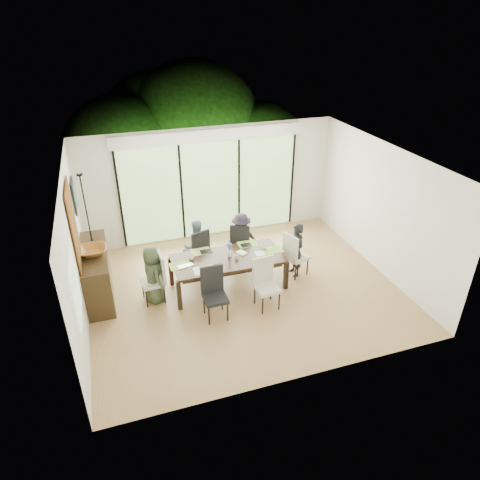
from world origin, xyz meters
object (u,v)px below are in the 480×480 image
object	(u,v)px
chair_left_end	(152,279)
person_far_left	(196,246)
chair_far_left	(196,249)
vase	(229,254)
cup_c	(264,247)
chair_right_end	(297,253)
person_right_end	(296,250)
sideboard	(97,273)
bowl	(92,251)
table_top	(228,259)
cup_a	(191,258)
laptop	(186,267)
chair_near_right	(267,285)
person_left_end	(153,275)
chair_far_right	(241,242)
person_far_right	(241,239)
chair_near_left	(215,295)
cup_b	(237,257)

from	to	relation	value
chair_left_end	person_far_left	size ratio (longest dim) A/B	0.85
chair_far_left	vase	distance (m)	0.97
cup_c	chair_right_end	bearing A→B (deg)	-8.13
chair_far_left	person_right_end	xyz separation A→B (m)	(1.93, -0.85, 0.09)
sideboard	bowl	distance (m)	0.57
table_top	bowl	distance (m)	2.56
person_right_end	cup_a	world-z (taller)	person_right_end
person_far_left	table_top	bearing A→B (deg)	104.30
sideboard	person_far_left	bearing A→B (deg)	8.29
laptop	bowl	bearing A→B (deg)	150.41
cup_c	sideboard	bearing A→B (deg)	172.50
chair_far_left	chair_near_right	xyz separation A→B (m)	(0.95, -1.72, 0.00)
table_top	person_left_end	world-z (taller)	person_left_end
chair_far_left	chair_far_right	bearing A→B (deg)	160.72
table_top	cup_a	size ratio (longest dim) A/B	19.35
vase	laptop	bearing A→B (deg)	-170.54
table_top	sideboard	distance (m)	2.55
person_right_end	person_left_end	bearing A→B (deg)	-93.76
chair_far_right	person_far_right	distance (m)	0.09
chair_near_left	cup_b	xyz separation A→B (m)	(0.65, 0.77, 0.22)
sideboard	table_top	bearing A→B (deg)	-12.09
person_far_right	laptop	bearing A→B (deg)	29.97
person_far_right	cup_c	distance (m)	0.78
chair_far_right	cup_b	xyz separation A→B (m)	(-0.40, -0.95, 0.22)
chair_far_right	chair_right_end	bearing A→B (deg)	162.87
chair_near_right	cup_a	size ratio (longest dim) A/B	8.87
person_left_end	sideboard	xyz separation A→B (m)	(-1.01, 0.53, -0.09)
chair_right_end	cup_c	world-z (taller)	chair_right_end
bowl	cup_a	bearing A→B (deg)	-8.99
chair_right_end	cup_c	xyz separation A→B (m)	(-0.70, 0.10, 0.22)
person_far_right	vase	distance (m)	0.94
vase	chair_far_right	bearing A→B (deg)	57.99
chair_near_right	person_far_left	distance (m)	1.95
table_top	person_far_right	distance (m)	1.00
bowl	person_far_left	bearing A→B (deg)	11.02
person_left_end	sideboard	world-z (taller)	person_left_end
vase	person_far_left	bearing A→B (deg)	122.66
person_left_end	sideboard	distance (m)	1.14
cup_c	sideboard	xyz separation A→B (m)	(-3.29, 0.43, -0.23)
chair_near_right	cup_c	xyz separation A→B (m)	(0.30, 0.97, 0.22)
cup_a	chair_right_end	bearing A→B (deg)	-3.90
person_left_end	person_far_right	bearing A→B (deg)	-82.39
chair_far_left	person_far_left	xyz separation A→B (m)	(0.00, -0.02, 0.09)
chair_near_left	chair_left_end	bearing A→B (deg)	138.46
chair_near_left	person_right_end	bearing A→B (deg)	23.21
chair_near_left	sideboard	xyz separation A→B (m)	(-1.99, 1.40, -0.01)
chair_left_end	chair_far_right	xyz separation A→B (m)	(2.05, 0.85, 0.00)
person_far_right	laptop	size ratio (longest dim) A/B	3.91
chair_far_right	cup_b	bearing A→B (deg)	91.86
chair_near_right	person_right_end	size ratio (longest dim) A/B	0.85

